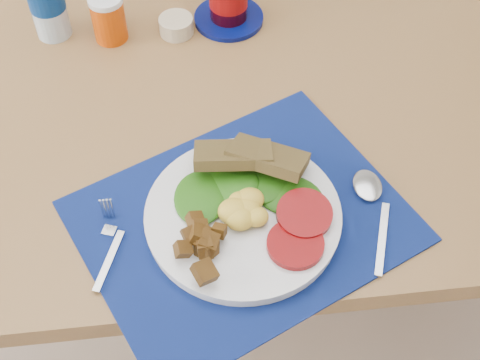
{
  "coord_description": "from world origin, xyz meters",
  "views": [
    {
      "loc": [
        -0.02,
        -0.68,
        1.61
      ],
      "look_at": [
        0.05,
        -0.06,
        0.8
      ],
      "focal_mm": 50.0,
      "sensor_mm": 36.0,
      "label": 1
    }
  ],
  "objects": [
    {
      "name": "ground",
      "position": [
        0.0,
        0.0,
        0.0
      ],
      "size": [
        4.0,
        4.0,
        0.0
      ],
      "primitive_type": "plane",
      "color": "tan",
      "rests_on": "ground"
    },
    {
      "name": "table",
      "position": [
        0.0,
        0.2,
        0.67
      ],
      "size": [
        1.4,
        0.9,
        0.75
      ],
      "color": "brown",
      "rests_on": "ground"
    },
    {
      "name": "placemat",
      "position": [
        0.05,
        -0.1,
        0.75
      ],
      "size": [
        0.59,
        0.54,
        0.0
      ],
      "primitive_type": "cube",
      "rotation": [
        0.0,
        0.0,
        0.43
      ],
      "color": "black",
      "rests_on": "table"
    },
    {
      "name": "breakfast_plate",
      "position": [
        0.04,
        -0.1,
        0.77
      ],
      "size": [
        0.3,
        0.3,
        0.07
      ],
      "rotation": [
        0.0,
        0.0,
        -0.24
      ],
      "color": "silver",
      "rests_on": "placemat"
    },
    {
      "name": "fork",
      "position": [
        -0.16,
        -0.12,
        0.76
      ],
      "size": [
        0.05,
        0.15,
        0.0
      ],
      "rotation": [
        0.0,
        0.0,
        -0.35
      ],
      "color": "#B2B5BA",
      "rests_on": "placemat"
    },
    {
      "name": "spoon",
      "position": [
        0.25,
        -0.09,
        0.76
      ],
      "size": [
        0.06,
        0.2,
        0.01
      ],
      "rotation": [
        0.0,
        0.0,
        -0.33
      ],
      "color": "#B2B5BA",
      "rests_on": "placemat"
    },
    {
      "name": "juice_glass",
      "position": [
        -0.16,
        0.36,
        0.79
      ],
      "size": [
        0.06,
        0.06,
        0.09
      ],
      "primitive_type": "cylinder",
      "color": "#C13D05",
      "rests_on": "table"
    },
    {
      "name": "ramekin",
      "position": [
        -0.03,
        0.36,
        0.77
      ],
      "size": [
        0.07,
        0.07,
        0.03
      ],
      "primitive_type": "cylinder",
      "color": "#C4B18F",
      "rests_on": "table"
    }
  ]
}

